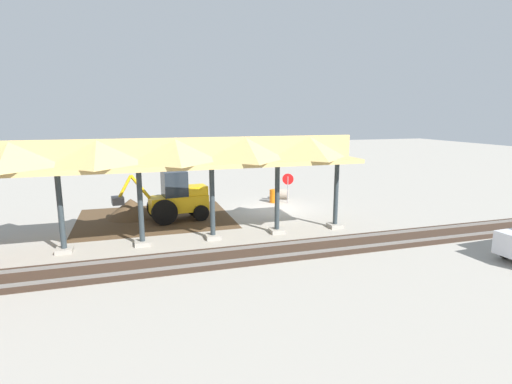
# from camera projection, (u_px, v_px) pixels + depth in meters

# --- Properties ---
(ground_plane) EXTENTS (120.00, 120.00, 0.00)m
(ground_plane) POSITION_uv_depth(u_px,v_px,m) (276.00, 209.00, 25.42)
(ground_plane) COLOR #9E998E
(dirt_work_zone) EXTENTS (8.61, 7.00, 0.01)m
(dirt_work_zone) POSITION_uv_depth(u_px,v_px,m) (155.00, 218.00, 23.15)
(dirt_work_zone) COLOR #4C3823
(dirt_work_zone) RESTS_ON ground
(platform_canopy) EXTENTS (17.70, 3.20, 4.90)m
(platform_canopy) POSITION_uv_depth(u_px,v_px,m) (175.00, 154.00, 18.10)
(platform_canopy) COLOR #9E998E
(platform_canopy) RESTS_ON ground
(rail_tracks) EXTENTS (60.00, 2.58, 0.15)m
(rail_tracks) POSITION_uv_depth(u_px,v_px,m) (332.00, 245.00, 18.30)
(rail_tracks) COLOR slate
(rail_tracks) RESTS_ON ground
(stop_sign) EXTENTS (0.67, 0.41, 2.02)m
(stop_sign) POSITION_uv_depth(u_px,v_px,m) (288.00, 182.00, 26.89)
(stop_sign) COLOR gray
(stop_sign) RESTS_ON ground
(backhoe) EXTENTS (5.26, 2.06, 2.82)m
(backhoe) POSITION_uv_depth(u_px,v_px,m) (176.00, 198.00, 22.50)
(backhoe) COLOR #EAB214
(backhoe) RESTS_ON ground
(dirt_mound) EXTENTS (5.73, 5.73, 2.17)m
(dirt_mound) POSITION_uv_depth(u_px,v_px,m) (132.00, 217.00, 23.50)
(dirt_mound) COLOR #4C3823
(dirt_mound) RESTS_ON ground
(concrete_pipe) EXTENTS (1.14, 1.06, 0.72)m
(concrete_pipe) POSITION_uv_depth(u_px,v_px,m) (282.00, 194.00, 28.39)
(concrete_pipe) COLOR #9E9384
(concrete_pipe) RESTS_ON ground
(traffic_barrel) EXTENTS (0.56, 0.56, 0.90)m
(traffic_barrel) POSITION_uv_depth(u_px,v_px,m) (274.00, 196.00, 27.20)
(traffic_barrel) COLOR orange
(traffic_barrel) RESTS_ON ground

